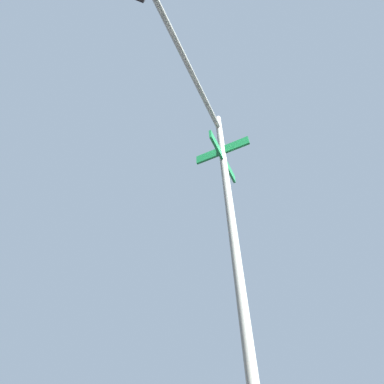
# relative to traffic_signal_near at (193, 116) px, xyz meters

# --- Properties ---
(traffic_signal_near) EXTENTS (2.54, 2.45, 6.25)m
(traffic_signal_near) POSITION_rel_traffic_signal_near_xyz_m (0.00, 0.00, 0.00)
(traffic_signal_near) COLOR slate
(traffic_signal_near) RESTS_ON ground_plane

